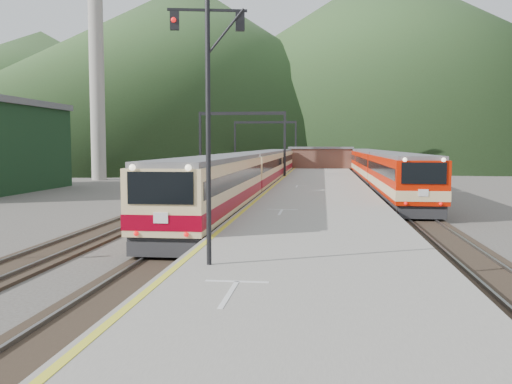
# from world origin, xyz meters

# --- Properties ---
(track_main) EXTENTS (2.60, 200.00, 0.23)m
(track_main) POSITION_xyz_m (0.00, 40.00, 0.07)
(track_main) COLOR black
(track_main) RESTS_ON ground
(track_far) EXTENTS (2.60, 200.00, 0.23)m
(track_far) POSITION_xyz_m (-5.00, 40.00, 0.07)
(track_far) COLOR black
(track_far) RESTS_ON ground
(track_second) EXTENTS (2.60, 200.00, 0.23)m
(track_second) POSITION_xyz_m (11.50, 40.00, 0.07)
(track_second) COLOR black
(track_second) RESTS_ON ground
(platform) EXTENTS (8.00, 100.00, 1.00)m
(platform) POSITION_xyz_m (5.60, 38.00, 0.50)
(platform) COLOR gray
(platform) RESTS_ON ground
(gantry_near) EXTENTS (9.55, 0.25, 8.00)m
(gantry_near) POSITION_xyz_m (-2.85, 55.00, 5.59)
(gantry_near) COLOR black
(gantry_near) RESTS_ON ground
(gantry_far) EXTENTS (9.55, 0.25, 8.00)m
(gantry_far) POSITION_xyz_m (-2.85, 80.00, 5.59)
(gantry_far) COLOR black
(gantry_far) RESTS_ON ground
(smokestack) EXTENTS (1.80, 1.80, 30.00)m
(smokestack) POSITION_xyz_m (-22.00, 62.00, 15.00)
(smokestack) COLOR #9E998E
(smokestack) RESTS_ON ground
(station_shed) EXTENTS (9.40, 4.40, 3.10)m
(station_shed) POSITION_xyz_m (5.60, 78.00, 2.57)
(station_shed) COLOR brown
(station_shed) RESTS_ON platform
(hill_a) EXTENTS (180.00, 180.00, 60.00)m
(hill_a) POSITION_xyz_m (-40.00, 190.00, 30.00)
(hill_a) COLOR #2E4823
(hill_a) RESTS_ON ground
(hill_b) EXTENTS (220.00, 220.00, 75.00)m
(hill_b) POSITION_xyz_m (30.00, 230.00, 37.50)
(hill_b) COLOR #2E4823
(hill_b) RESTS_ON ground
(hill_d) EXTENTS (200.00, 200.00, 55.00)m
(hill_d) POSITION_xyz_m (-120.00, 240.00, 27.50)
(hill_d) COLOR #2E4823
(hill_d) RESTS_ON ground
(main_train) EXTENTS (3.03, 62.15, 3.70)m
(main_train) POSITION_xyz_m (0.00, 44.68, 2.08)
(main_train) COLOR #DDBF83
(main_train) RESTS_ON track_main
(second_train) EXTENTS (3.00, 61.47, 3.66)m
(second_train) POSITION_xyz_m (11.50, 56.64, 2.06)
(second_train) COLOR #C01600
(second_train) RESTS_ON track_second
(signal_mast) EXTENTS (2.17, 0.57, 7.71)m
(signal_mast) POSITION_xyz_m (2.70, 9.13, 5.67)
(signal_mast) COLOR black
(signal_mast) RESTS_ON platform
(short_signal_b) EXTENTS (0.27, 0.24, 2.27)m
(short_signal_b) POSITION_xyz_m (-3.34, 30.81, 1.46)
(short_signal_b) COLOR black
(short_signal_b) RESTS_ON ground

